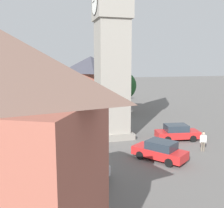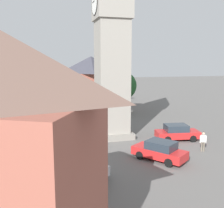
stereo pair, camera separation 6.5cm
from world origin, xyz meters
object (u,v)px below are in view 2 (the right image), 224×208
Objects in this scene: clock_tower at (112,12)px; car_white_side at (54,114)px; building_shop_left at (91,80)px; building_terrace_right at (4,154)px; road_sign at (94,106)px; car_red_corner at (160,151)px; car_blue_kerb at (177,132)px; pedestrian at (203,140)px; tree at (122,86)px; car_silver_kerb at (78,176)px.

clock_tower reaches higher than car_white_side.
building_shop_left is (20.12, -1.84, -7.82)m from clock_tower.
road_sign is (23.16, -7.94, -2.44)m from building_terrace_right.
car_white_side is at bearing 22.25° from car_red_corner.
car_blue_kerb is 0.97× the size of car_white_side.
pedestrian is (-6.39, -6.17, -11.14)m from clock_tower.
building_terrace_right is (-26.91, 12.86, 0.26)m from tree.
car_red_corner is at bearing -157.75° from car_white_side.
pedestrian is at bearing -57.26° from building_terrace_right.
car_red_corner is 27.61m from building_shop_left.
building_terrace_right is at bearing 152.41° from clock_tower.
pedestrian is at bearing -170.71° from building_shop_left.
pedestrian is at bearing -155.38° from road_sign.
pedestrian is 18.02m from tree.
building_shop_left is (27.37, -0.07, 3.57)m from car_red_corner.
clock_tower is 13.62m from car_red_corner.
car_red_corner is (2.90, -6.68, 0.00)m from car_silver_kerb.
tree reaches higher than pedestrian.
car_white_side is at bearing 27.99° from clock_tower.
car_white_side is (12.64, 10.92, 0.00)m from car_blue_kerb.
building_terrace_right is (-35.73, 9.99, 0.01)m from building_shop_left.
building_shop_left is (26.52, 4.34, 3.32)m from pedestrian.
pedestrian is (-16.16, -11.36, 0.25)m from car_white_side.
car_white_side is 2.63× the size of pedestrian.
building_shop_left is at bearing -15.63° from building_terrace_right.
building_terrace_right reaches higher than road_sign.
car_silver_kerb and car_white_side have the same top height.
building_shop_left is (30.27, -6.75, 3.57)m from car_silver_kerb.
building_terrace_right is at bearing 122.74° from pedestrian.
car_blue_kerb is 16.70m from car_white_side.
clock_tower is at bearing -27.59° from building_terrace_right.
tree is 9.28m from building_shop_left.
building_shop_left is 12.96m from road_sign.
building_terrace_right is (-15.61, 8.16, -7.81)m from clock_tower.
pedestrian is (0.86, -4.40, 0.25)m from car_red_corner.
building_terrace_right is at bearing 161.08° from road_sign.
pedestrian reaches higher than car_silver_kerb.
car_red_corner is at bearing 171.02° from tree.
building_terrace_right is (-9.21, 14.33, 3.33)m from pedestrian.
car_blue_kerb is at bearing -47.46° from building_terrace_right.
pedestrian is at bearing -144.89° from car_white_side.
pedestrian reaches higher than car_white_side.
road_sign is at bearing 1.65° from clock_tower.
clock_tower is 14.66m from tree.
building_shop_left is (10.35, -7.03, 3.57)m from car_white_side.
building_shop_left reaches higher than tree.
building_shop_left is (22.99, 3.89, 3.57)m from car_blue_kerb.
car_blue_kerb is at bearing -116.63° from clock_tower.
car_blue_kerb is at bearing 7.26° from pedestrian.
pedestrian is 0.20× the size of building_shop_left.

